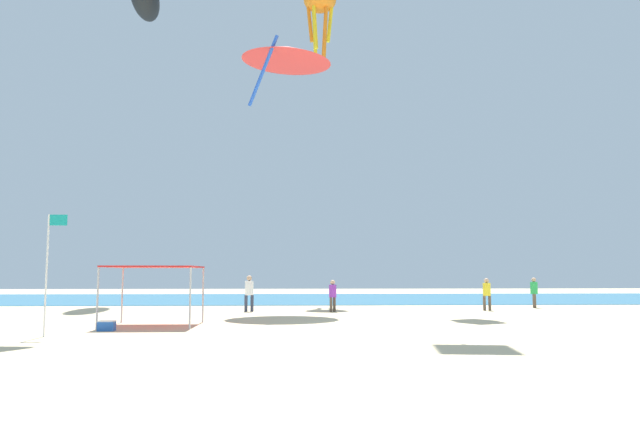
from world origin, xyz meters
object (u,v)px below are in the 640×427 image
kite_delta_red (287,54)px  banner_flag (49,263)px  person_central (534,290)px  canopy_tent (155,269)px  person_near_tent (487,291)px  kite_octopus_orange (320,4)px  person_rightmost (333,293)px  cooler_box (107,326)px  person_leftmost (249,290)px

kite_delta_red → banner_flag: bearing=-176.0°
person_central → canopy_tent: bearing=-29.7°
banner_flag → person_near_tent: bearing=34.5°
person_central → kite_octopus_orange: kite_octopus_orange is taller
person_central → person_rightmost: 12.28m
banner_flag → kite_delta_red: bearing=59.2°
person_rightmost → cooler_box: 13.05m
canopy_tent → kite_delta_red: bearing=60.0°
person_rightmost → person_near_tent: bearing=-44.9°
person_near_tent → kite_octopus_orange: (-8.55, 9.26, 20.23)m
kite_delta_red → kite_octopus_orange: (2.25, 9.39, 7.29)m
person_central → person_rightmost: size_ratio=1.06×
person_leftmost → person_near_tent: bearing=157.9°
person_central → banner_flag: banner_flag is taller
person_rightmost → banner_flag: size_ratio=0.42×
canopy_tent → person_leftmost: size_ratio=1.78×
canopy_tent → person_near_tent: bearing=28.8°
cooler_box → kite_delta_red: (6.05, 10.46, 13.77)m
person_central → person_rightmost: person_central is taller
kite_delta_red → person_rightmost: bearing=-68.9°
person_central → kite_delta_red: kite_delta_red is taller
banner_flag → person_central: bearing=34.3°
person_near_tent → person_leftmost: person_leftmost is taller
cooler_box → kite_octopus_orange: (8.30, 19.85, 21.06)m
cooler_box → kite_octopus_orange: bearing=67.3°
person_leftmost → person_central: person_leftmost is taller
person_near_tent → person_central: bearing=25.4°
person_rightmost → cooler_box: person_rightmost is taller
person_near_tent → person_leftmost: bearing=173.1°
banner_flag → kite_delta_red: (7.36, 12.33, 11.64)m
canopy_tent → cooler_box: canopy_tent is taller
canopy_tent → person_leftmost: 8.96m
person_rightmost → banner_flag: 15.35m
person_rightmost → banner_flag: (-9.81, -11.73, 1.35)m
person_rightmost → kite_octopus_orange: 22.61m
person_rightmost → kite_octopus_orange: kite_octopus_orange is taller
person_rightmost → person_leftmost: bearing=123.7°
person_rightmost → kite_octopus_orange: (-0.21, 10.00, 20.28)m
canopy_tent → cooler_box: bearing=-120.3°
person_near_tent → person_leftmost: (-12.70, -0.25, 0.09)m
person_central → cooler_box: size_ratio=3.05×
person_central → person_near_tent: bearing=-26.0°
canopy_tent → cooler_box: size_ratio=5.83×
kite_delta_red → kite_octopus_orange: bearing=21.4°
cooler_box → kite_delta_red: kite_delta_red is taller
canopy_tent → person_leftmost: canopy_tent is taller
canopy_tent → cooler_box: 3.02m
person_central → banner_flag: bearing=-25.1°
person_leftmost → kite_octopus_orange: (4.14, 9.51, 20.14)m
person_near_tent → banner_flag: (-18.16, -12.46, 1.30)m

